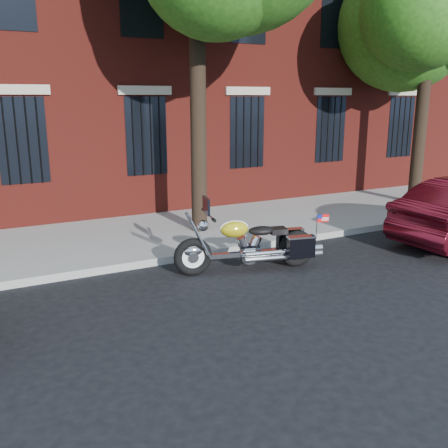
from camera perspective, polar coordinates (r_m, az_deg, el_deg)
ground at (r=9.13m, az=1.95°, el=-6.10°), size 120.00×120.00×0.00m
curb at (r=10.26m, az=-1.81°, el=-3.32°), size 40.00×0.16×0.15m
sidewalk at (r=11.92m, az=-5.71°, el=-0.88°), size 40.00×3.60×0.15m
building at (r=18.23m, az=-14.82°, el=22.75°), size 26.00×10.08×12.00m
motorcycle at (r=9.34m, az=3.42°, el=-2.48°), size 2.74×1.21×1.44m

